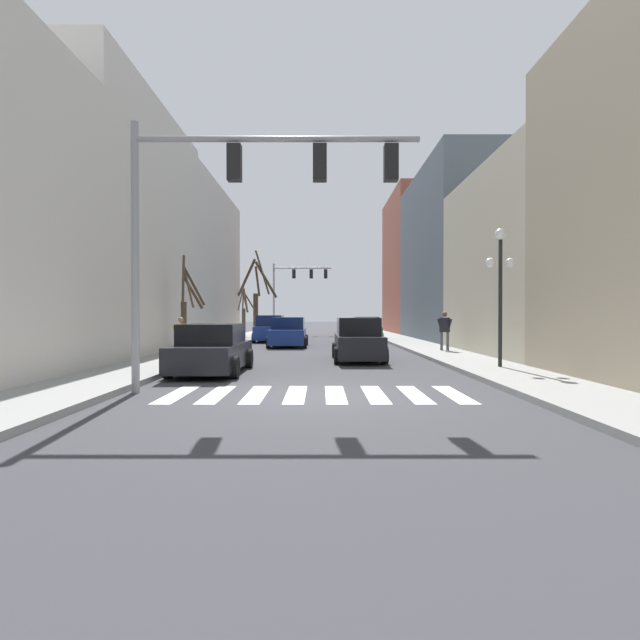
# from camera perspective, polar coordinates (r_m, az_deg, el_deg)

# --- Properties ---
(ground_plane) EXTENTS (240.00, 240.00, 0.00)m
(ground_plane) POSITION_cam_1_polar(r_m,az_deg,el_deg) (11.21, -0.45, -8.71)
(ground_plane) COLOR #38383D
(sidewalk_left) EXTENTS (2.44, 90.00, 0.15)m
(sidewalk_left) POSITION_cam_1_polar(r_m,az_deg,el_deg) (12.59, -27.39, -7.40)
(sidewalk_left) COLOR gray
(sidewalk_left) RESTS_ON ground_plane
(sidewalk_right) EXTENTS (2.44, 90.00, 0.15)m
(sidewalk_right) POSITION_cam_1_polar(r_m,az_deg,el_deg) (12.50, 26.72, -7.46)
(sidewalk_right) COLOR gray
(sidewalk_right) RESTS_ON ground_plane
(building_row_left) EXTENTS (6.00, 38.31, 11.18)m
(building_row_left) POSITION_cam_1_polar(r_m,az_deg,el_deg) (26.96, -21.87, 7.92)
(building_row_left) COLOR beige
(building_row_left) RESTS_ON ground_plane
(building_row_right) EXTENTS (6.00, 49.19, 13.30)m
(building_row_right) POSITION_cam_1_polar(r_m,az_deg,el_deg) (33.39, 17.24, 7.07)
(building_row_right) COLOR tan
(building_row_right) RESTS_ON ground_plane
(crosswalk_stripes) EXTENTS (6.75, 2.60, 0.01)m
(crosswalk_stripes) POSITION_cam_1_polar(r_m,az_deg,el_deg) (11.48, -0.43, -8.48)
(crosswalk_stripes) COLOR white
(crosswalk_stripes) RESTS_ON ground_plane
(traffic_signal_near) EXTENTS (6.68, 0.28, 6.28)m
(traffic_signal_near) POSITION_cam_1_polar(r_m,az_deg,el_deg) (12.05, -8.98, 14.25)
(traffic_signal_near) COLOR gray
(traffic_signal_near) RESTS_ON ground_plane
(traffic_signal_far) EXTENTS (5.44, 0.28, 6.56)m
(traffic_signal_far) POSITION_cam_1_polar(r_m,az_deg,el_deg) (46.30, -2.86, 4.29)
(traffic_signal_far) COLOR gray
(traffic_signal_far) RESTS_ON ground_plane
(street_lamp_right_corner) EXTENTS (0.95, 0.36, 4.42)m
(street_lamp_right_corner) POSITION_cam_1_polar(r_m,az_deg,el_deg) (17.04, 20.00, 5.48)
(street_lamp_right_corner) COLOR black
(street_lamp_right_corner) RESTS_ON sidewalk_right
(car_parked_right_mid) EXTENTS (2.19, 4.54, 1.68)m
(car_parked_right_mid) POSITION_cam_1_polar(r_m,az_deg,el_deg) (28.52, -3.58, -1.48)
(car_parked_right_mid) COLOR navy
(car_parked_right_mid) RESTS_ON ground_plane
(car_parked_right_near) EXTENTS (1.98, 4.66, 1.70)m
(car_parked_right_near) POSITION_cam_1_polar(r_m,az_deg,el_deg) (19.81, 4.44, -2.37)
(car_parked_right_near) COLOR black
(car_parked_right_near) RESTS_ON ground_plane
(car_at_intersection) EXTENTS (2.03, 4.67, 1.67)m
(car_at_intersection) POSITION_cam_1_polar(r_m,az_deg,el_deg) (34.85, 5.35, -1.10)
(car_at_intersection) COLOR #236B38
(car_at_intersection) RESTS_ON ground_plane
(car_parked_left_far) EXTENTS (2.10, 4.24, 1.78)m
(car_parked_left_far) POSITION_cam_1_polar(r_m,az_deg,el_deg) (33.87, -5.63, -1.08)
(car_parked_left_far) COLOR navy
(car_parked_left_far) RESTS_ON ground_plane
(car_driving_away_lane) EXTENTS (2.10, 4.63, 1.53)m
(car_driving_away_lane) POSITION_cam_1_polar(r_m,az_deg,el_deg) (15.95, -12.13, -3.34)
(car_driving_away_lane) COLOR black
(car_driving_away_lane) RESTS_ON ground_plane
(pedestrian_waiting_at_curb) EXTENTS (0.67, 0.29, 1.57)m
(pedestrian_waiting_at_curb) POSITION_cam_1_polar(r_m,az_deg,el_deg) (19.51, -15.53, -1.58)
(pedestrian_waiting_at_curb) COLOR #7A705B
(pedestrian_waiting_at_curb) RESTS_ON sidewalk_left
(pedestrian_on_left_sidewalk) EXTENTS (0.64, 0.59, 1.81)m
(pedestrian_on_left_sidewalk) POSITION_cam_1_polar(r_m,az_deg,el_deg) (24.00, 14.13, -0.83)
(pedestrian_on_left_sidewalk) COLOR #4C4C51
(pedestrian_on_left_sidewalk) RESTS_ON sidewalk_right
(street_tree_left_far) EXTENTS (3.50, 2.65, 6.95)m
(street_tree_left_far) POSITION_cam_1_polar(r_m,az_deg,el_deg) (41.36, -7.20, 2.64)
(street_tree_left_far) COLOR #473828
(street_tree_left_far) RESTS_ON sidewalk_left
(street_tree_right_mid) EXTENTS (1.07, 2.13, 3.65)m
(street_tree_right_mid) POSITION_cam_1_polar(r_m,az_deg,el_deg) (35.17, -8.58, 0.76)
(street_tree_right_mid) COLOR brown
(street_tree_right_mid) RESTS_ON sidewalk_left
(street_tree_left_near) EXTENTS (1.13, 1.80, 4.39)m
(street_tree_left_near) POSITION_cam_1_polar(r_m,az_deg,el_deg) (23.36, -14.96, 1.16)
(street_tree_left_near) COLOR #473828
(street_tree_left_near) RESTS_ON sidewalk_left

